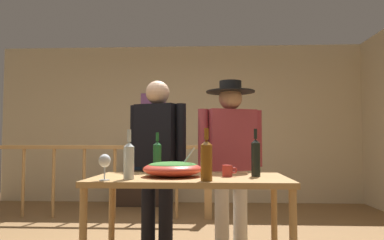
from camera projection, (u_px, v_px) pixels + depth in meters
The scene contains 15 objects.
back_wall at pixel (180, 124), 6.44m from camera, with size 6.34×0.10×2.72m, color beige.
framed_picture at pixel (153, 107), 6.42m from camera, with size 0.43×0.03×0.48m, color #975AAC.
stair_railing at pixel (117, 171), 5.04m from camera, with size 3.52×0.10×1.04m.
tv_console at pixel (144, 191), 6.05m from camera, with size 0.90×0.40×0.46m, color #38281E.
flat_screen_tv at pixel (144, 162), 6.05m from camera, with size 0.55×0.12×0.42m.
serving_table at pixel (190, 187), 2.69m from camera, with size 1.42×0.77×0.79m.
salad_bowl at pixel (173, 168), 2.70m from camera, with size 0.44×0.44×0.22m.
wine_glass at pixel (105, 162), 2.43m from camera, with size 0.08×0.08×0.17m.
wine_bottle_green at pixel (157, 157), 2.97m from camera, with size 0.07×0.07×0.33m.
wine_bottle_amber at pixel (206, 159), 2.40m from camera, with size 0.08×0.08×0.35m.
wine_bottle_dark at pixel (256, 157), 2.72m from camera, with size 0.07×0.07×0.35m.
wine_bottle_clear at pixel (129, 159), 2.52m from camera, with size 0.07×0.07×0.34m.
mug_red at pixel (228, 171), 2.69m from camera, with size 0.11×0.07×0.09m.
person_standing_left at pixel (157, 152), 3.39m from camera, with size 0.54×0.34×1.61m.
person_standing_right at pixel (231, 151), 3.36m from camera, with size 0.60×0.45×1.60m.
Camera 1 is at (0.54, -3.21, 1.05)m, focal length 34.33 mm.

